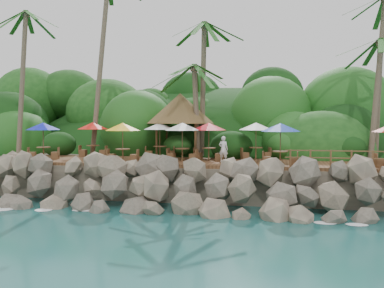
# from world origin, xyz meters

# --- Properties ---
(ground) EXTENTS (140.00, 140.00, 0.00)m
(ground) POSITION_xyz_m (0.00, 0.00, 0.00)
(ground) COLOR #19514F
(ground) RESTS_ON ground
(land_base) EXTENTS (32.00, 25.20, 2.10)m
(land_base) POSITION_xyz_m (0.00, 16.00, 1.05)
(land_base) COLOR gray
(land_base) RESTS_ON ground
(jungle_hill) EXTENTS (44.80, 28.00, 15.40)m
(jungle_hill) POSITION_xyz_m (0.00, 23.50, 0.00)
(jungle_hill) COLOR #143811
(jungle_hill) RESTS_ON ground
(seawall) EXTENTS (29.00, 4.00, 2.30)m
(seawall) POSITION_xyz_m (0.00, 2.00, 1.15)
(seawall) COLOR gray
(seawall) RESTS_ON ground
(terrace) EXTENTS (26.00, 5.00, 0.20)m
(terrace) POSITION_xyz_m (0.00, 6.00, 2.20)
(terrace) COLOR brown
(terrace) RESTS_ON land_base
(jungle_foliage) EXTENTS (44.00, 16.00, 12.00)m
(jungle_foliage) POSITION_xyz_m (0.00, 15.00, 0.00)
(jungle_foliage) COLOR #143811
(jungle_foliage) RESTS_ON ground
(foam_line) EXTENTS (25.20, 0.80, 0.06)m
(foam_line) POSITION_xyz_m (0.00, 0.30, 0.03)
(foam_line) COLOR white
(foam_line) RESTS_ON ground
(palms) EXTENTS (31.75, 6.96, 14.91)m
(palms) POSITION_xyz_m (0.39, 9.01, 12.16)
(palms) COLOR brown
(palms) RESTS_ON ground
(palapa) EXTENTS (5.02, 5.02, 4.60)m
(palapa) POSITION_xyz_m (-1.57, 9.52, 5.79)
(palapa) COLOR brown
(palapa) RESTS_ON ground
(dining_clusters) EXTENTS (24.12, 5.49, 2.48)m
(dining_clusters) POSITION_xyz_m (-0.28, 5.96, 4.36)
(dining_clusters) COLOR brown
(dining_clusters) RESTS_ON terrace
(railing) EXTENTS (6.10, 0.10, 1.00)m
(railing) POSITION_xyz_m (8.90, 3.65, 2.91)
(railing) COLOR brown
(railing) RESTS_ON terrace
(waiter) EXTENTS (0.66, 0.50, 1.64)m
(waiter) POSITION_xyz_m (2.09, 5.63, 3.12)
(waiter) COLOR silver
(waiter) RESTS_ON terrace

